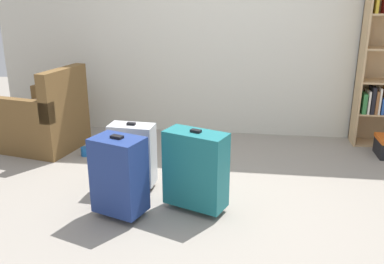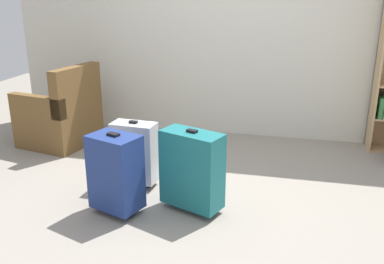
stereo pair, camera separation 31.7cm
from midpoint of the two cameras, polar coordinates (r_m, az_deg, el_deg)
name	(u,v)px [view 2 (the right image)]	position (r m, az deg, el deg)	size (l,w,h in m)	color
ground_plane	(204,206)	(3.49, 4.27, -9.93)	(9.57, 9.57, 0.00)	gray
back_wall	(239,24)	(5.00, 8.25, 14.22)	(5.47, 0.10, 2.60)	beige
armchair	(61,117)	(4.91, -15.44, 1.97)	(0.83, 0.83, 0.90)	brown
mug	(95,148)	(4.64, -11.02, -2.16)	(0.12, 0.08, 0.10)	#1959A5
suitcase_silver	(135,152)	(3.72, -5.32, -2.78)	(0.40, 0.22, 0.60)	#B7BABF
suitcase_teal	(192,169)	(3.28, 2.77, -5.08)	(0.53, 0.38, 0.67)	#19666B
suitcase_navy_blue	(116,172)	(3.27, -7.52, -5.43)	(0.44, 0.37, 0.66)	navy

